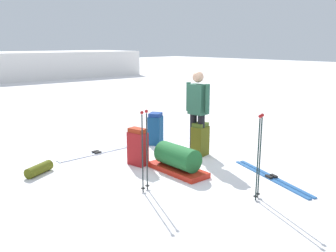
{
  "coord_description": "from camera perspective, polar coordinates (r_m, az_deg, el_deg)",
  "views": [
    {
      "loc": [
        -4.71,
        -4.95,
        2.25
      ],
      "look_at": [
        0.0,
        0.0,
        0.7
      ],
      "focal_mm": 39.55,
      "sensor_mm": 36.0,
      "label": 1
    }
  ],
  "objects": [
    {
      "name": "ground_plane",
      "position": [
        7.19,
        -0.0,
        -5.45
      ],
      "size": [
        80.0,
        80.0,
        0.0
      ],
      "primitive_type": "plane",
      "color": "white"
    },
    {
      "name": "skier_standing",
      "position": [
        7.37,
        4.57,
        2.62
      ],
      "size": [
        0.24,
        0.57,
        1.7
      ],
      "color": "black",
      "rests_on": "ground_plane"
    },
    {
      "name": "ski_pair_near",
      "position": [
        6.56,
        15.63,
        -7.66
      ],
      "size": [
        0.83,
        1.84,
        0.05
      ],
      "color": "#265B9D",
      "rests_on": "ground_plane"
    },
    {
      "name": "ski_pair_far",
      "position": [
        7.82,
        -10.95,
        -4.09
      ],
      "size": [
        1.73,
        0.21,
        0.05
      ],
      "color": "silver",
      "rests_on": "ground_plane"
    },
    {
      "name": "backpack_large_dark",
      "position": [
        6.91,
        -4.69,
        -3.26
      ],
      "size": [
        0.26,
        0.39,
        0.7
      ],
      "color": "maroon",
      "rests_on": "ground_plane"
    },
    {
      "name": "backpack_bright",
      "position": [
        8.29,
        -1.94,
        -0.46
      ],
      "size": [
        0.42,
        0.4,
        0.72
      ],
      "color": "navy",
      "rests_on": "ground_plane"
    },
    {
      "name": "backpack_small_spare",
      "position": [
        7.51,
        4.97,
        -2.06
      ],
      "size": [
        0.35,
        0.3,
        0.68
      ],
      "color": "#4C4F12",
      "rests_on": "ground_plane"
    },
    {
      "name": "ski_poles_planted_near",
      "position": [
        5.6,
        -3.62,
        -3.23
      ],
      "size": [
        0.19,
        0.1,
        1.27
      ],
      "color": "#1D2828",
      "rests_on": "ground_plane"
    },
    {
      "name": "ski_poles_planted_far",
      "position": [
        5.45,
        13.87,
        -4.02
      ],
      "size": [
        0.17,
        0.1,
        1.27
      ],
      "color": "black",
      "rests_on": "ground_plane"
    },
    {
      "name": "gear_sled",
      "position": [
        6.54,
        1.48,
        -5.25
      ],
      "size": [
        0.51,
        1.21,
        0.49
      ],
      "color": "red",
      "rests_on": "ground_plane"
    },
    {
      "name": "sleeping_mat_rolled",
      "position": [
        6.87,
        -19.26,
        -6.29
      ],
      "size": [
        0.57,
        0.4,
        0.18
      ],
      "primitive_type": "cylinder",
      "rotation": [
        0.0,
        1.57,
        3.58
      ],
      "color": "#505614",
      "rests_on": "ground_plane"
    }
  ]
}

